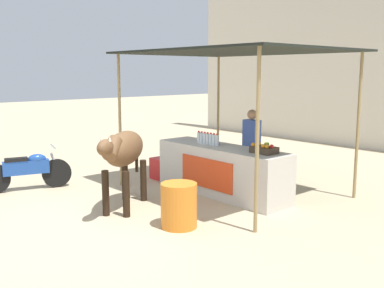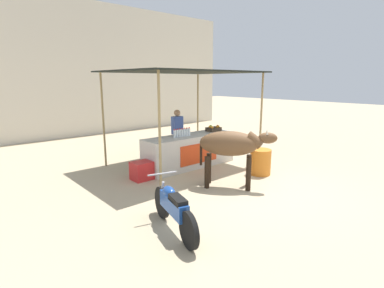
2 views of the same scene
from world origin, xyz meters
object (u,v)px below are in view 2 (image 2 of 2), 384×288
at_px(fruit_crate, 214,129).
at_px(cooler_box, 143,170).
at_px(vendor_behind_counter, 177,135).
at_px(motorcycle_parked, 173,207).
at_px(cow, 231,146).
at_px(water_barrel, 260,162).
at_px(stall_counter, 190,151).

bearing_deg(fruit_crate, cooler_box, -176.91).
height_order(vendor_behind_counter, motorcycle_parked, vendor_behind_counter).
relative_size(fruit_crate, cooler_box, 0.73).
height_order(fruit_crate, cooler_box, fruit_crate).
distance_m(fruit_crate, cow, 2.51).
bearing_deg(water_barrel, motorcycle_parked, -165.96).
bearing_deg(water_barrel, stall_counter, 116.97).
bearing_deg(cow, stall_counter, 78.01).
relative_size(fruit_crate, cow, 0.27).
bearing_deg(water_barrel, cow, -174.73).
distance_m(fruit_crate, cooler_box, 2.86).
xyz_separation_m(fruit_crate, cooler_box, (-2.75, -0.15, -0.79)).
bearing_deg(water_barrel, fruit_crate, 87.44).
distance_m(stall_counter, water_barrel, 2.09).
distance_m(stall_counter, motorcycle_parked, 3.96).
xyz_separation_m(water_barrel, cow, (-1.37, -0.13, 0.68)).
bearing_deg(stall_counter, vendor_behind_counter, 81.51).
distance_m(cooler_box, cow, 2.42).
relative_size(fruit_crate, vendor_behind_counter, 0.27).
relative_size(vendor_behind_counter, cow, 1.00).
bearing_deg(cooler_box, stall_counter, 3.25).
relative_size(stall_counter, cooler_box, 5.00).
height_order(stall_counter, cooler_box, stall_counter).
xyz_separation_m(fruit_crate, water_barrel, (-0.09, -1.91, -0.68)).
xyz_separation_m(vendor_behind_counter, cow, (-0.54, -2.74, 0.18)).
bearing_deg(cooler_box, vendor_behind_counter, 24.98).
bearing_deg(vendor_behind_counter, stall_counter, -98.49).
height_order(cow, motorcycle_parked, cow).
bearing_deg(motorcycle_parked, stall_counter, 44.97).
relative_size(vendor_behind_counter, water_barrel, 2.34).
bearing_deg(stall_counter, motorcycle_parked, -135.03).
distance_m(cooler_box, water_barrel, 3.19).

